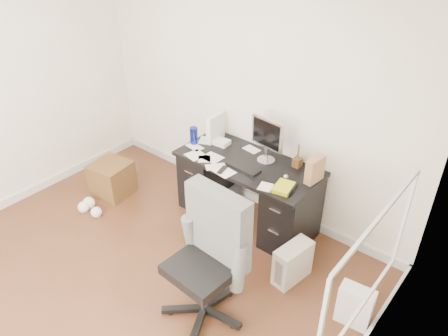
% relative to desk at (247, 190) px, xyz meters
% --- Properties ---
extents(ground, '(4.00, 4.00, 0.00)m').
position_rel_desk_xyz_m(ground, '(-0.30, -1.65, -0.40)').
color(ground, '#482A17').
rests_on(ground, ground).
extents(room_shell, '(4.02, 4.02, 2.71)m').
position_rel_desk_xyz_m(room_shell, '(-0.27, -1.62, 1.26)').
color(room_shell, beige).
rests_on(room_shell, ground).
extents(desk, '(1.50, 0.70, 0.75)m').
position_rel_desk_xyz_m(desk, '(0.00, 0.00, 0.00)').
color(desk, black).
rests_on(desk, ground).
extents(loose_papers, '(1.10, 0.60, 0.00)m').
position_rel_desk_xyz_m(loose_papers, '(-0.20, -0.05, 0.35)').
color(loose_papers, white).
rests_on(loose_papers, desk).
extents(lcd_monitor, '(0.41, 0.26, 0.48)m').
position_rel_desk_xyz_m(lcd_monitor, '(0.13, 0.12, 0.59)').
color(lcd_monitor, '#AEAEB3').
rests_on(lcd_monitor, desk).
extents(keyboard, '(0.39, 0.15, 0.02)m').
position_rel_desk_xyz_m(keyboard, '(0.03, -0.13, 0.36)').
color(keyboard, black).
rests_on(keyboard, desk).
extents(computer_mouse, '(0.07, 0.07, 0.05)m').
position_rel_desk_xyz_m(computer_mouse, '(0.47, -0.03, 0.38)').
color(computer_mouse, '#AEAEB3').
rests_on(computer_mouse, desk).
extents(travel_mug, '(0.10, 0.10, 0.19)m').
position_rel_desk_xyz_m(travel_mug, '(-0.69, -0.07, 0.44)').
color(travel_mug, '#162297').
rests_on(travel_mug, desk).
extents(white_binder, '(0.14, 0.27, 0.31)m').
position_rel_desk_xyz_m(white_binder, '(-0.55, 0.14, 0.50)').
color(white_binder, silver).
rests_on(white_binder, desk).
extents(magazine_file, '(0.13, 0.23, 0.25)m').
position_rel_desk_xyz_m(magazine_file, '(0.69, 0.11, 0.48)').
color(magazine_file, '#A5744F').
rests_on(magazine_file, desk).
extents(pen_cup, '(0.10, 0.10, 0.24)m').
position_rel_desk_xyz_m(pen_cup, '(0.43, 0.23, 0.47)').
color(pen_cup, '#533317').
rests_on(pen_cup, desk).
extents(yellow_book, '(0.21, 0.25, 0.04)m').
position_rel_desk_xyz_m(yellow_book, '(0.55, -0.18, 0.37)').
color(yellow_book, '#D0CF16').
rests_on(yellow_book, desk).
extents(paper_remote, '(0.24, 0.21, 0.02)m').
position_rel_desk_xyz_m(paper_remote, '(-0.08, -0.30, 0.36)').
color(paper_remote, white).
rests_on(paper_remote, desk).
extents(office_chair, '(0.70, 0.70, 1.17)m').
position_rel_desk_xyz_m(office_chair, '(0.48, -1.24, 0.19)').
color(office_chair, '#494B49').
rests_on(office_chair, ground).
extents(pc_tower, '(0.23, 0.41, 0.39)m').
position_rel_desk_xyz_m(pc_tower, '(0.85, -0.43, -0.21)').
color(pc_tower, '#BAB5A8').
rests_on(pc_tower, ground).
extents(shopping_bag, '(0.30, 0.23, 0.38)m').
position_rel_desk_xyz_m(shopping_bag, '(1.51, -0.53, -0.21)').
color(shopping_bag, silver).
rests_on(shopping_bag, ground).
extents(wicker_basket, '(0.46, 0.46, 0.41)m').
position_rel_desk_xyz_m(wicker_basket, '(-1.54, -0.61, -0.20)').
color(wicker_basket, '#4B3316').
rests_on(wicker_basket, ground).
extents(desk_printer, '(0.41, 0.37, 0.19)m').
position_rel_desk_xyz_m(desk_printer, '(-0.45, 0.16, -0.30)').
color(desk_printer, '#5C5C60').
rests_on(desk_printer, ground).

